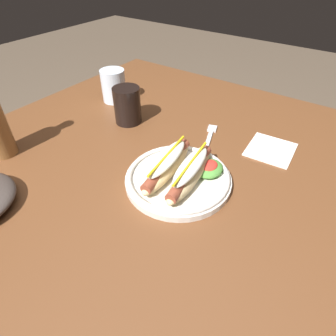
{
  "coord_description": "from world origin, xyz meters",
  "views": [
    {
      "loc": [
        -0.45,
        -0.41,
        1.2
      ],
      "look_at": [
        -0.02,
        -0.11,
        0.77
      ],
      "focal_mm": 30.31,
      "sensor_mm": 36.0,
      "label": 1
    }
  ],
  "objects": [
    {
      "name": "dining_table",
      "position": [
        0.0,
        0.0,
        0.65
      ],
      "size": [
        1.22,
        1.05,
        0.74
      ],
      "color": "brown",
      "rests_on": "ground_plane"
    },
    {
      "name": "napkin",
      "position": [
        0.24,
        -0.28,
        0.74
      ],
      "size": [
        0.14,
        0.13,
        0.0
      ],
      "primitive_type": "cube",
      "rotation": [
        0.0,
        0.0,
        0.07
      ],
      "color": "white",
      "rests_on": "dining_table"
    },
    {
      "name": "soda_cup",
      "position": [
        0.13,
        0.15,
        0.8
      ],
      "size": [
        0.08,
        0.08,
        0.11
      ],
      "primitive_type": "cylinder",
      "color": "black",
      "rests_on": "dining_table"
    },
    {
      "name": "fork",
      "position": [
        0.22,
        -0.1,
        0.74
      ],
      "size": [
        0.12,
        0.06,
        0.0
      ],
      "rotation": [
        0.0,
        0.0,
        0.33
      ],
      "color": "silver",
      "rests_on": "dining_table"
    },
    {
      "name": "ground_plane",
      "position": [
        0.0,
        0.0,
        0.0
      ],
      "size": [
        8.0,
        8.0,
        0.0
      ],
      "primitive_type": "plane",
      "color": "brown"
    },
    {
      "name": "hot_dog_plate",
      "position": [
        -0.02,
        -0.14,
        0.77
      ],
      "size": [
        0.25,
        0.25,
        0.08
      ],
      "color": "silver",
      "rests_on": "dining_table"
    },
    {
      "name": "water_cup",
      "position": [
        0.22,
        0.29,
        0.8
      ],
      "size": [
        0.08,
        0.08,
        0.11
      ],
      "primitive_type": "cylinder",
      "color": "silver",
      "rests_on": "dining_table"
    }
  ]
}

